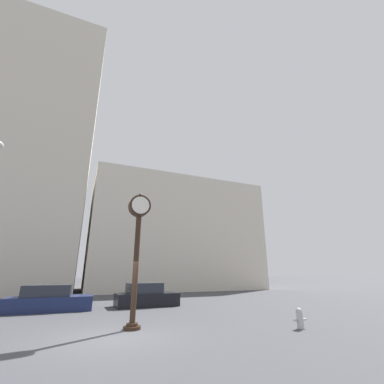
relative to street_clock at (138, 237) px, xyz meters
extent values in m
plane|color=#424247|center=(-0.87, -1.11, -3.50)|extent=(200.00, 200.00, 0.00)
cube|color=beige|center=(-8.79, 22.89, 12.74)|extent=(12.95, 12.00, 32.49)
cube|color=beige|center=(9.42, 22.89, 3.37)|extent=(21.78, 12.00, 13.75)
cylinder|color=black|center=(0.00, 0.00, -3.44)|extent=(0.67, 0.67, 0.12)
cylinder|color=black|center=(0.00, 0.00, -3.33)|extent=(0.45, 0.45, 0.10)
cylinder|color=black|center=(0.00, 0.00, -1.20)|extent=(0.22, 0.22, 4.16)
cylinder|color=black|center=(0.00, 0.00, 1.34)|extent=(0.92, 0.41, 0.92)
cylinder|color=white|center=(0.00, -0.22, 1.34)|extent=(0.75, 0.02, 0.75)
cylinder|color=white|center=(0.00, 0.22, 1.34)|extent=(0.75, 0.02, 0.75)
sphere|color=black|center=(0.00, 0.00, 1.86)|extent=(0.12, 0.12, 0.12)
cube|color=#19234C|center=(-3.36, 6.69, -3.11)|extent=(4.50, 2.05, 0.78)
cube|color=#232833|center=(-3.59, 6.70, -2.41)|extent=(2.49, 1.76, 0.62)
cube|color=black|center=(2.17, 6.69, -3.10)|extent=(3.93, 1.97, 0.80)
cube|color=#232833|center=(1.97, 6.69, -2.39)|extent=(2.17, 1.71, 0.62)
cylinder|color=#B7B7BC|center=(6.04, -2.42, -3.21)|extent=(0.26, 0.26, 0.57)
sphere|color=#B7B7BC|center=(6.04, -2.42, -2.88)|extent=(0.24, 0.24, 0.24)
cylinder|color=#B7B7BC|center=(5.82, -2.42, -3.18)|extent=(0.17, 0.09, 0.09)
cylinder|color=#B7B7BC|center=(6.25, -2.42, -3.18)|extent=(0.17, 0.09, 0.09)
camera|label=1|loc=(-2.16, -10.90, -1.42)|focal=24.00mm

